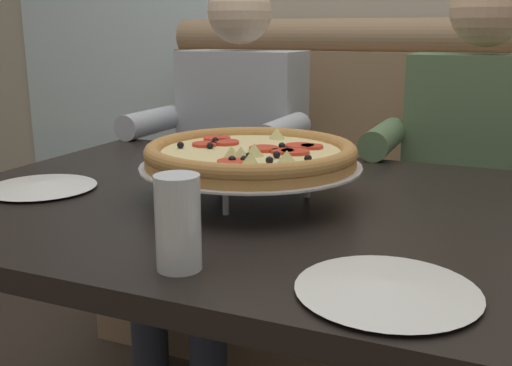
{
  "coord_description": "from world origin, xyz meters",
  "views": [
    {
      "loc": [
        0.46,
        -1.06,
        1.09
      ],
      "look_at": [
        0.0,
        0.01,
        0.79
      ],
      "focal_mm": 41.88,
      "sensor_mm": 36.0,
      "label": 1
    }
  ],
  "objects_px": {
    "dining_table": "(252,238)",
    "pizza": "(251,155)",
    "booth_bench": "(358,229)",
    "plate_near_left": "(387,286)",
    "plate_near_right": "(41,185)",
    "drinking_glass": "(178,229)",
    "diner_right": "(472,168)",
    "diner_left": "(230,148)"
  },
  "relations": [
    {
      "from": "diner_right",
      "to": "drinking_glass",
      "type": "bearing_deg",
      "value": -107.14
    },
    {
      "from": "pizza",
      "to": "plate_near_left",
      "type": "distance_m",
      "value": 0.48
    },
    {
      "from": "dining_table",
      "to": "plate_near_right",
      "type": "height_order",
      "value": "plate_near_right"
    },
    {
      "from": "diner_left",
      "to": "plate_near_right",
      "type": "xyz_separation_m",
      "value": [
        -0.06,
        -0.79,
        0.06
      ]
    },
    {
      "from": "booth_bench",
      "to": "dining_table",
      "type": "xyz_separation_m",
      "value": [
        0.0,
        -0.94,
        0.27
      ]
    },
    {
      "from": "diner_right",
      "to": "drinking_glass",
      "type": "xyz_separation_m",
      "value": [
        -0.33,
        -1.05,
        0.11
      ]
    },
    {
      "from": "drinking_glass",
      "to": "booth_bench",
      "type": "bearing_deg",
      "value": 92.27
    },
    {
      "from": "diner_left",
      "to": "diner_right",
      "type": "relative_size",
      "value": 1.0
    },
    {
      "from": "booth_bench",
      "to": "drinking_glass",
      "type": "bearing_deg",
      "value": -87.73
    },
    {
      "from": "plate_near_right",
      "to": "pizza",
      "type": "bearing_deg",
      "value": 13.78
    },
    {
      "from": "plate_near_left",
      "to": "dining_table",
      "type": "bearing_deg",
      "value": 134.66
    },
    {
      "from": "pizza",
      "to": "diner_right",
      "type": "bearing_deg",
      "value": 61.21
    },
    {
      "from": "booth_bench",
      "to": "diner_right",
      "type": "bearing_deg",
      "value": -35.2
    },
    {
      "from": "booth_bench",
      "to": "plate_near_right",
      "type": "xyz_separation_m",
      "value": [
        -0.44,
        -1.06,
        0.37
      ]
    },
    {
      "from": "plate_near_right",
      "to": "drinking_glass",
      "type": "bearing_deg",
      "value": -28.01
    },
    {
      "from": "plate_near_right",
      "to": "drinking_glass",
      "type": "height_order",
      "value": "drinking_glass"
    },
    {
      "from": "booth_bench",
      "to": "drinking_glass",
      "type": "height_order",
      "value": "booth_bench"
    },
    {
      "from": "diner_right",
      "to": "drinking_glass",
      "type": "relative_size",
      "value": 9.34
    },
    {
      "from": "dining_table",
      "to": "plate_near_left",
      "type": "relative_size",
      "value": 5.39
    },
    {
      "from": "booth_bench",
      "to": "pizza",
      "type": "xyz_separation_m",
      "value": [
        0.0,
        -0.95,
        0.45
      ]
    },
    {
      "from": "diner_left",
      "to": "plate_near_right",
      "type": "distance_m",
      "value": 0.8
    },
    {
      "from": "plate_near_right",
      "to": "drinking_glass",
      "type": "relative_size",
      "value": 1.69
    },
    {
      "from": "diner_right",
      "to": "plate_near_right",
      "type": "bearing_deg",
      "value": -135.87
    },
    {
      "from": "plate_near_left",
      "to": "plate_near_right",
      "type": "bearing_deg",
      "value": 163.65
    },
    {
      "from": "diner_left",
      "to": "plate_near_right",
      "type": "height_order",
      "value": "diner_left"
    },
    {
      "from": "dining_table",
      "to": "plate_near_left",
      "type": "distance_m",
      "value": 0.49
    },
    {
      "from": "dining_table",
      "to": "pizza",
      "type": "relative_size",
      "value": 2.93
    },
    {
      "from": "booth_bench",
      "to": "diner_left",
      "type": "xyz_separation_m",
      "value": [
        -0.38,
        -0.27,
        0.31
      ]
    },
    {
      "from": "dining_table",
      "to": "drinking_glass",
      "type": "xyz_separation_m",
      "value": [
        0.05,
        -0.38,
        0.15
      ]
    },
    {
      "from": "booth_bench",
      "to": "pizza",
      "type": "bearing_deg",
      "value": -89.91
    },
    {
      "from": "booth_bench",
      "to": "plate_near_right",
      "type": "height_order",
      "value": "booth_bench"
    },
    {
      "from": "booth_bench",
      "to": "pizza",
      "type": "height_order",
      "value": "booth_bench"
    },
    {
      "from": "diner_left",
      "to": "plate_near_left",
      "type": "bearing_deg",
      "value": -54.91
    },
    {
      "from": "diner_right",
      "to": "pizza",
      "type": "height_order",
      "value": "diner_right"
    },
    {
      "from": "diner_right",
      "to": "drinking_glass",
      "type": "height_order",
      "value": "diner_right"
    },
    {
      "from": "plate_near_left",
      "to": "plate_near_right",
      "type": "relative_size",
      "value": 1.03
    },
    {
      "from": "plate_near_left",
      "to": "diner_left",
      "type": "bearing_deg",
      "value": 125.09
    },
    {
      "from": "diner_left",
      "to": "diner_right",
      "type": "height_order",
      "value": "same"
    },
    {
      "from": "pizza",
      "to": "plate_near_right",
      "type": "bearing_deg",
      "value": -166.22
    },
    {
      "from": "dining_table",
      "to": "pizza",
      "type": "bearing_deg",
      "value": -77.47
    },
    {
      "from": "diner_left",
      "to": "plate_near_left",
      "type": "relative_size",
      "value": 5.34
    },
    {
      "from": "diner_right",
      "to": "plate_near_right",
      "type": "distance_m",
      "value": 1.14
    }
  ]
}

